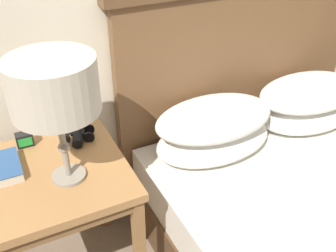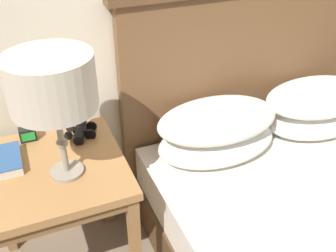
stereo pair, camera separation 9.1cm
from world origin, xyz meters
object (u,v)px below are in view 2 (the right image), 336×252
at_px(nightstand, 54,183).
at_px(binoculars_pair, 80,131).
at_px(alarm_clock, 28,134).
at_px(bed, 332,237).
at_px(table_lamp, 51,84).
at_px(book_on_nightstand, 2,161).

distance_m(nightstand, binoculars_pair, 0.26).
bearing_deg(binoculars_pair, alarm_clock, 167.28).
bearing_deg(alarm_clock, binoculars_pair, -12.72).
relative_size(bed, binoculars_pair, 11.36).
distance_m(table_lamp, binoculars_pair, 0.44).
relative_size(bed, book_on_nightstand, 9.62).
bearing_deg(book_on_nightstand, nightstand, -23.78).
xyz_separation_m(nightstand, table_lamp, (0.05, -0.07, 0.47)).
height_order(table_lamp, alarm_clock, table_lamp).
height_order(nightstand, table_lamp, table_lamp).
distance_m(nightstand, bed, 1.22).
bearing_deg(table_lamp, bed, -22.71).
relative_size(nightstand, bed, 0.35).
bearing_deg(binoculars_pair, nightstand, -132.63).
relative_size(book_on_nightstand, alarm_clock, 2.78).
bearing_deg(nightstand, bed, -24.62).
relative_size(book_on_nightstand, binoculars_pair, 1.18).
height_order(table_lamp, book_on_nightstand, table_lamp).
bearing_deg(bed, alarm_clock, 147.87).
relative_size(nightstand, binoculars_pair, 3.96).
bearing_deg(table_lamp, binoculars_pair, 66.48).
relative_size(nightstand, alarm_clock, 9.32).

